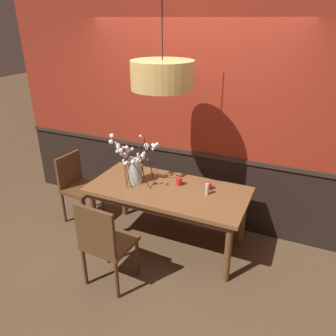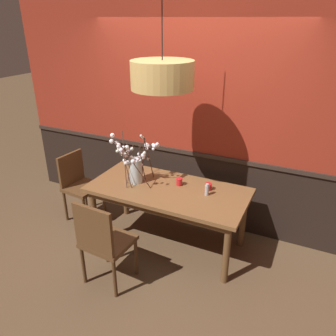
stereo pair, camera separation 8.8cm
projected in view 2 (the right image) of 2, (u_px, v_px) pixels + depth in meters
name	position (u px, v px, depth m)	size (l,w,h in m)	color
ground_plane	(168.00, 242.00, 4.01)	(24.00, 24.00, 0.00)	brown
back_wall	(193.00, 112.00, 3.96)	(5.01, 0.14, 2.93)	black
dining_table	(168.00, 195.00, 3.73)	(1.79, 0.86, 0.74)	brown
chair_head_west_end	(79.00, 183.00, 4.33)	(0.45, 0.47, 0.90)	brown
chair_far_side_right	(215.00, 180.00, 4.34)	(0.46, 0.40, 0.95)	brown
chair_near_side_left	(103.00, 240.00, 3.18)	(0.48, 0.45, 0.96)	brown
chair_far_side_left	(174.00, 171.00, 4.60)	(0.42, 0.41, 0.94)	brown
vase_with_blossoms	(135.00, 165.00, 3.75)	(0.49, 0.48, 0.61)	silver
candle_holder_nearer_center	(179.00, 182.00, 3.76)	(0.07, 0.07, 0.09)	red
candle_holder_nearer_edge	(208.00, 187.00, 3.66)	(0.08, 0.08, 0.08)	red
condiment_bottle	(207.00, 190.00, 3.54)	(0.04, 0.04, 0.13)	#ADADB2
pendant_lamp	(162.00, 75.00, 3.15)	(0.61, 0.61, 1.07)	tan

